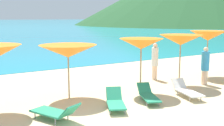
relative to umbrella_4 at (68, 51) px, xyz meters
name	(u,v)px	position (x,y,z in m)	size (l,w,h in m)	color
ground_plane	(28,75)	(0.05, 6.02, -2.00)	(50.00, 100.00, 0.30)	beige
umbrella_4	(68,51)	(0.00, 0.00, 0.00)	(2.29, 2.29, 2.09)	#9E7F59
umbrella_5	(141,44)	(2.81, -0.85, 0.21)	(1.97, 1.97, 2.28)	#9E7F59
umbrella_6	(181,40)	(5.16, -0.72, 0.26)	(2.04, 2.04, 2.35)	#9E7F59
umbrella_7	(208,36)	(7.88, 0.01, 0.32)	(1.94, 1.94, 2.43)	#9E7F59
lounge_chair_2	(187,90)	(4.03, -2.25, -1.58)	(0.93, 1.70, 0.60)	white
lounge_chair_4	(56,112)	(-1.29, -1.98, -1.57)	(1.24, 1.74, 0.62)	#268C66
lounge_chair_6	(115,101)	(0.84, -2.02, -1.57)	(1.12, 1.52, 0.64)	#268C66
lounge_chair_8	(148,95)	(2.37, -1.90, -1.60)	(1.11, 1.72, 0.55)	#268C66
beachgoer_2	(155,60)	(5.01, 0.84, -0.86)	(0.33, 0.33, 1.85)	beige
beachgoer_3	(205,65)	(6.30, -1.22, -0.92)	(0.37, 0.37, 1.77)	beige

